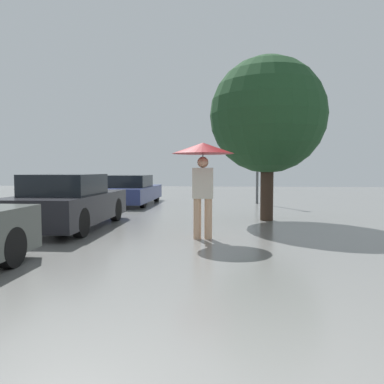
# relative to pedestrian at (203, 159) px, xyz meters

# --- Properties ---
(pedestrian) EXTENTS (1.25, 1.25, 1.95)m
(pedestrian) POSITION_rel_pedestrian_xyz_m (0.00, 0.00, 0.00)
(pedestrian) COLOR tan
(pedestrian) RESTS_ON ground_plane
(parked_car_middle) EXTENTS (1.73, 4.09, 1.30)m
(parked_car_middle) POSITION_rel_pedestrian_xyz_m (-3.31, 1.19, -1.01)
(parked_car_middle) COLOR black
(parked_car_middle) RESTS_ON ground_plane
(parked_car_farthest) EXTENTS (1.81, 4.55, 1.19)m
(parked_car_farthest) POSITION_rel_pedestrian_xyz_m (-3.36, 7.44, -1.06)
(parked_car_farthest) COLOR navy
(parked_car_farthest) RESTS_ON ground_plane
(tree) EXTENTS (3.17, 3.17, 4.48)m
(tree) POSITION_rel_pedestrian_xyz_m (1.62, 2.96, 1.27)
(tree) COLOR #38281E
(tree) RESTS_ON ground_plane
(street_lamp) EXTENTS (0.26, 0.26, 4.12)m
(street_lamp) POSITION_rel_pedestrian_xyz_m (1.83, 8.20, 0.96)
(street_lamp) COLOR #515456
(street_lamp) RESTS_ON ground_plane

